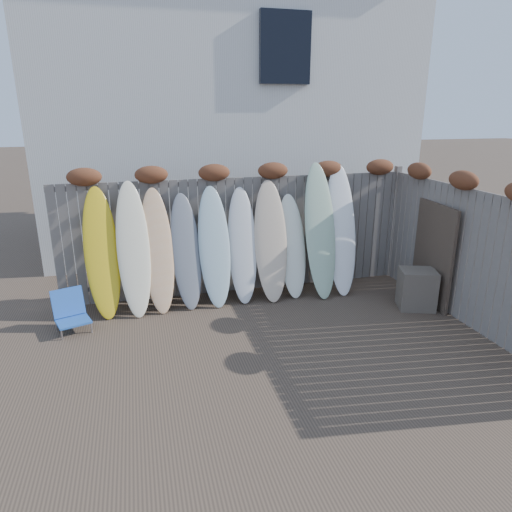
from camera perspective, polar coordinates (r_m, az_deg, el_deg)
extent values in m
plane|color=#493A2D|center=(6.13, 2.93, -12.31)|extent=(80.00, 80.00, 0.00)
cube|color=slate|center=(7.90, -2.22, 2.57)|extent=(6.00, 0.10, 2.00)
cube|color=slate|center=(9.00, 16.79, 4.05)|extent=(0.10, 0.10, 2.10)
ellipsoid|color=brown|center=(7.50, -20.69, 9.22)|extent=(0.52, 0.28, 0.28)
ellipsoid|color=brown|center=(7.47, -12.95, 9.87)|extent=(0.52, 0.28, 0.28)
ellipsoid|color=brown|center=(7.57, -5.26, 10.34)|extent=(0.52, 0.28, 0.28)
ellipsoid|color=brown|center=(7.80, 2.12, 10.62)|extent=(0.52, 0.28, 0.28)
ellipsoid|color=brown|center=(8.14, 9.00, 10.72)|extent=(0.52, 0.28, 0.28)
ellipsoid|color=brown|center=(8.59, 15.23, 10.68)|extent=(0.52, 0.28, 0.28)
cube|color=slate|center=(7.31, 25.59, -0.48)|extent=(0.10, 4.40, 2.00)
ellipsoid|color=brown|center=(7.35, 24.52, 8.62)|extent=(0.28, 0.56, 0.28)
ellipsoid|color=brown|center=(8.22, 19.73, 9.98)|extent=(0.28, 0.56, 0.28)
cube|color=silver|center=(11.74, -4.45, 17.38)|extent=(8.00, 5.00, 6.00)
cube|color=black|center=(9.53, 3.67, 24.55)|extent=(1.00, 0.12, 1.30)
cube|color=#2358B3|center=(7.15, -21.87, -7.56)|extent=(0.55, 0.51, 0.03)
cube|color=blue|center=(7.25, -22.45, -5.34)|extent=(0.46, 0.27, 0.41)
cylinder|color=#ACABB2|center=(7.00, -23.11, -9.01)|extent=(0.03, 0.03, 0.17)
cylinder|color=#B6B5BD|center=(7.30, -23.66, -7.97)|extent=(0.03, 0.03, 0.17)
cylinder|color=silver|center=(7.07, -19.87, -8.36)|extent=(0.03, 0.03, 0.17)
cylinder|color=#B9BAC1|center=(7.37, -20.55, -7.36)|extent=(0.03, 0.03, 0.17)
cube|color=#6D5D51|center=(7.80, 19.46, -3.92)|extent=(0.67, 0.62, 0.64)
cube|color=#443829|center=(7.93, 21.25, 0.17)|extent=(0.15, 1.11, 1.67)
ellipsoid|color=yellow|center=(7.35, -18.73, 0.36)|extent=(0.58, 0.75, 1.97)
ellipsoid|color=white|center=(7.28, -15.07, 0.81)|extent=(0.52, 0.74, 2.04)
ellipsoid|color=#FA9875|center=(7.33, -12.20, 0.64)|extent=(0.52, 0.71, 1.92)
ellipsoid|color=slate|center=(7.39, -8.73, 0.55)|extent=(0.51, 0.68, 1.82)
ellipsoid|color=#A8C7D1|center=(7.42, -5.22, 1.14)|extent=(0.51, 0.68, 1.91)
ellipsoid|color=silver|center=(7.55, -1.72, 1.35)|extent=(0.53, 0.71, 1.87)
ellipsoid|color=beige|center=(7.61, 1.86, 1.87)|extent=(0.60, 0.74, 1.97)
ellipsoid|color=white|center=(7.79, 4.52, 1.23)|extent=(0.47, 0.62, 1.72)
ellipsoid|color=#AACAAA|center=(7.82, 8.02, 3.14)|extent=(0.55, 0.81, 2.24)
ellipsoid|color=white|center=(8.02, 10.57, 3.24)|extent=(0.59, 0.82, 2.20)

